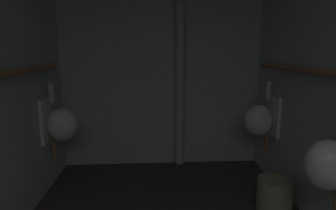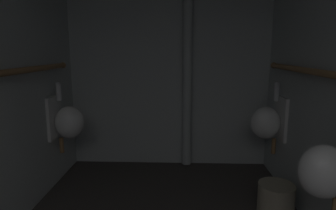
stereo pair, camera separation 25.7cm
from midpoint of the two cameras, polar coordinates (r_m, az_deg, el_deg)
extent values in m
cube|color=#B8BFBD|center=(3.47, 2.37, 8.12)|extent=(2.48, 0.06, 2.47)
ellipsoid|color=white|center=(3.11, -16.68, -3.31)|extent=(0.30, 0.26, 0.34)
cube|color=white|center=(3.15, -19.39, -2.36)|extent=(0.03, 0.30, 0.44)
cylinder|color=silver|center=(3.08, -18.57, 2.33)|extent=(0.06, 0.06, 0.16)
sphere|color=silver|center=(3.07, -18.67, 3.89)|extent=(0.06, 0.06, 0.06)
cylinder|color=#9E7042|center=(3.21, -18.14, -7.60)|extent=(0.04, 0.04, 0.16)
ellipsoid|color=white|center=(2.11, 31.54, -11.22)|extent=(0.30, 0.26, 0.34)
cylinder|color=#9E7042|center=(2.26, 33.19, -16.91)|extent=(0.04, 0.04, 0.16)
ellipsoid|color=white|center=(3.17, 20.93, -3.32)|extent=(0.30, 0.26, 0.34)
cube|color=white|center=(3.21, 23.61, -2.42)|extent=(0.03, 0.30, 0.44)
cylinder|color=silver|center=(3.14, 22.87, 2.19)|extent=(0.06, 0.06, 0.16)
sphere|color=silver|center=(3.13, 22.98, 3.73)|extent=(0.06, 0.06, 0.06)
cylinder|color=#9E7042|center=(3.27, 22.31, -7.56)|extent=(0.04, 0.04, 0.16)
sphere|color=#9E7042|center=(3.25, -17.95, 7.49)|extent=(0.06, 0.06, 0.06)
sphere|color=#9E7042|center=(3.31, 22.32, 7.26)|extent=(0.06, 0.06, 0.06)
cylinder|color=#B8BFBD|center=(3.36, 6.09, 7.98)|extent=(0.11, 0.11, 2.42)
cylinder|color=#9E937A|center=(2.75, 23.18, -17.08)|extent=(0.30, 0.30, 0.30)
camera|label=1|loc=(0.13, -87.83, 0.42)|focal=30.82mm
camera|label=2|loc=(0.13, 92.17, -0.42)|focal=30.82mm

